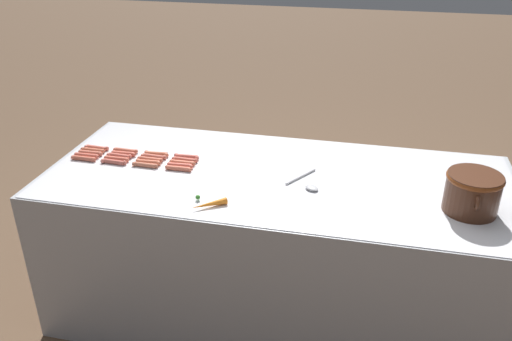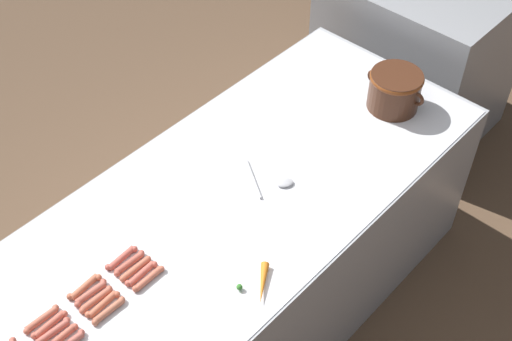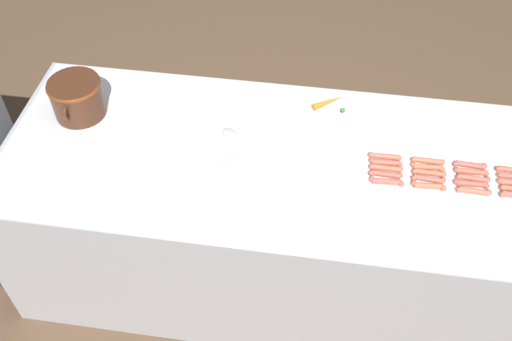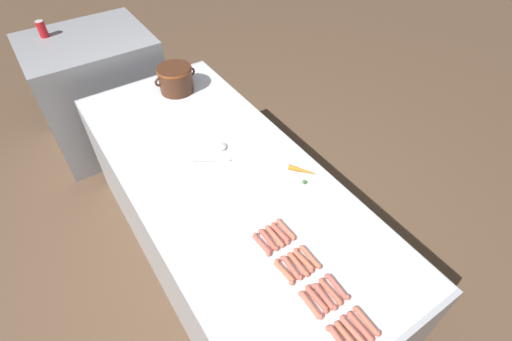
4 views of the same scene
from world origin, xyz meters
TOP-DOWN VIEW (x-y plane):
  - ground_plane at (0.00, 0.00)m, footprint 20.00×20.00m
  - griddle_counter at (0.00, 0.00)m, footprint 1.00×2.36m
  - back_cabinet at (-0.23, 1.77)m, footprint 0.97×0.82m
  - hot_dog_1 at (-0.08, -0.87)m, footprint 0.03×0.14m
  - hot_dog_2 at (-0.08, -0.69)m, footprint 0.03×0.14m
  - hot_dog_3 at (-0.08, -0.51)m, footprint 0.03×0.14m
  - hot_dog_5 at (-0.05, -0.86)m, footprint 0.03×0.14m
  - hot_dog_6 at (-0.05, -0.69)m, footprint 0.03×0.14m
  - hot_dog_7 at (-0.05, -0.51)m, footprint 0.03×0.14m
  - hot_dog_9 at (-0.01, -0.87)m, footprint 0.03×0.14m
  - hot_dog_10 at (-0.01, -0.69)m, footprint 0.03×0.14m
  - hot_dog_11 at (-0.01, -0.51)m, footprint 0.02×0.14m
  - hot_dog_13 at (0.02, -0.87)m, footprint 0.03×0.14m
  - hot_dog_14 at (0.02, -0.69)m, footprint 0.03×0.14m
  - hot_dog_15 at (0.02, -0.51)m, footprint 0.03×0.14m
  - hot_dog_18 at (0.06, -0.69)m, footprint 0.03×0.14m
  - hot_dog_19 at (0.06, -0.51)m, footprint 0.03×0.14m
  - bean_pot at (0.15, 0.90)m, footprint 0.30×0.24m
  - serving_spoon at (0.07, 0.16)m, footprint 0.25×0.18m
  - carrot at (0.37, -0.25)m, footprint 0.13×0.16m

SIDE VIEW (x-z plane):
  - ground_plane at x=0.00m, z-range 0.00..0.00m
  - griddle_counter at x=0.00m, z-range 0.00..0.86m
  - back_cabinet at x=-0.23m, z-range 0.00..1.00m
  - serving_spoon at x=0.07m, z-range 0.86..0.88m
  - hot_dog_1 at x=-0.08m, z-range 0.86..0.88m
  - hot_dog_2 at x=-0.08m, z-range 0.86..0.88m
  - hot_dog_3 at x=-0.08m, z-range 0.86..0.88m
  - hot_dog_5 at x=-0.05m, z-range 0.86..0.88m
  - hot_dog_6 at x=-0.05m, z-range 0.86..0.88m
  - hot_dog_7 at x=-0.05m, z-range 0.86..0.88m
  - hot_dog_9 at x=-0.01m, z-range 0.86..0.88m
  - hot_dog_10 at x=-0.01m, z-range 0.86..0.88m
  - hot_dog_11 at x=-0.01m, z-range 0.86..0.88m
  - hot_dog_13 at x=0.02m, z-range 0.86..0.88m
  - hot_dog_14 at x=0.02m, z-range 0.86..0.88m
  - hot_dog_15 at x=0.02m, z-range 0.86..0.88m
  - hot_dog_18 at x=0.06m, z-range 0.86..0.88m
  - hot_dog_19 at x=0.06m, z-range 0.86..0.88m
  - carrot at x=0.37m, z-range 0.86..0.89m
  - bean_pot at x=0.15m, z-range 0.87..1.05m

